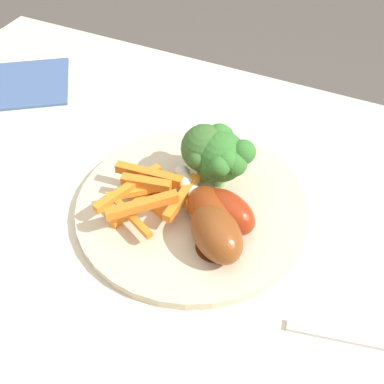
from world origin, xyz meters
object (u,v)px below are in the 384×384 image
(fork, at_px, (382,344))
(chicken_drumstick_far, at_px, (224,210))
(broccoli_floret_middle, at_px, (207,148))
(broccoli_floret_back, at_px, (224,156))
(broccoli_floret_front, at_px, (205,154))
(dinner_plate, at_px, (192,207))
(chicken_drumstick_near, at_px, (215,231))
(carrot_fries_pile, at_px, (151,192))
(dining_table, at_px, (171,255))
(chicken_drumstick_extra, at_px, (211,211))

(fork, bearing_deg, chicken_drumstick_far, -31.82)
(broccoli_floret_middle, height_order, broccoli_floret_back, same)
(broccoli_floret_middle, bearing_deg, fork, 151.64)
(chicken_drumstick_far, bearing_deg, broccoli_floret_front, -48.83)
(broccoli_floret_front, xyz_separation_m, broccoli_floret_back, (-0.03, 0.00, 0.01))
(dinner_plate, distance_m, chicken_drumstick_near, 0.08)
(carrot_fries_pile, xyz_separation_m, fork, (-0.30, 0.06, -0.03))
(chicken_drumstick_far, bearing_deg, broccoli_floret_middle, -51.82)
(dinner_plate, relative_size, fork, 1.52)
(dinner_plate, height_order, chicken_drumstick_far, chicken_drumstick_far)
(fork, bearing_deg, broccoli_floret_front, -39.63)
(dining_table, height_order, chicken_drumstick_extra, chicken_drumstick_extra)
(broccoli_floret_back, bearing_deg, chicken_drumstick_extra, 101.62)
(broccoli_floret_middle, height_order, fork, broccoli_floret_middle)
(broccoli_floret_front, relative_size, broccoli_floret_back, 0.84)
(dining_table, xyz_separation_m, dinner_plate, (-0.04, 0.01, 0.13))
(dinner_plate, relative_size, chicken_drumstick_extra, 2.36)
(carrot_fries_pile, bearing_deg, chicken_drumstick_far, -174.96)
(dining_table, xyz_separation_m, broccoli_floret_back, (-0.06, -0.04, 0.18))
(broccoli_floret_back, bearing_deg, fork, 150.46)
(chicken_drumstick_near, relative_size, fork, 0.65)
(dinner_plate, bearing_deg, chicken_drumstick_extra, 149.93)
(dining_table, relative_size, chicken_drumstick_near, 8.13)
(broccoli_floret_middle, distance_m, fork, 0.29)
(dining_table, height_order, broccoli_floret_back, broccoli_floret_back)
(dining_table, relative_size, broccoli_floret_middle, 12.68)
(broccoli_floret_back, xyz_separation_m, chicken_drumstick_far, (-0.03, 0.06, -0.03))
(dinner_plate, bearing_deg, fork, 161.30)
(broccoli_floret_middle, bearing_deg, chicken_drumstick_extra, 117.84)
(dining_table, distance_m, chicken_drumstick_extra, 0.17)
(chicken_drumstick_extra, bearing_deg, broccoli_floret_front, -59.53)
(dining_table, xyz_separation_m, chicken_drumstick_near, (-0.09, 0.05, 0.16))
(broccoli_floret_front, bearing_deg, chicken_drumstick_extra, 120.47)
(broccoli_floret_front, height_order, carrot_fries_pile, broccoli_floret_front)
(broccoli_floret_back, bearing_deg, carrot_fries_pile, 44.69)
(carrot_fries_pile, distance_m, fork, 0.30)
(dining_table, relative_size, broccoli_floret_back, 12.82)
(broccoli_floret_back, bearing_deg, chicken_drumstick_near, 107.57)
(broccoli_floret_front, height_order, chicken_drumstick_near, broccoli_floret_front)
(carrot_fries_pile, bearing_deg, broccoli_floret_middle, -119.71)
(fork, bearing_deg, carrot_fries_pile, -24.45)
(broccoli_floret_front, bearing_deg, dining_table, 52.38)
(chicken_drumstick_near, distance_m, fork, 0.21)
(chicken_drumstick_far, bearing_deg, dining_table, -12.89)
(chicken_drumstick_far, distance_m, chicken_drumstick_extra, 0.01)
(dining_table, bearing_deg, carrot_fries_pile, 72.33)
(broccoli_floret_middle, relative_size, chicken_drumstick_extra, 0.65)
(broccoli_floret_back, xyz_separation_m, fork, (-0.23, 0.13, -0.06))
(dining_table, relative_size, dinner_plate, 3.48)
(broccoli_floret_middle, distance_m, chicken_drumstick_far, 0.09)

